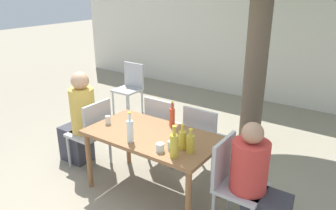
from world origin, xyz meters
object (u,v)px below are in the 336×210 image
object	(u,v)px
person_seated_1	(257,189)
dining_table_front	(153,141)
soda_bottle_2	(172,117)
oil_cruet_3	(182,139)
patio_chair_1	(233,179)
patio_chair_3	(204,137)
patio_chair_2	(164,126)
water_bottle_0	(130,130)
person_seated_0	(80,123)
drinking_glass_0	(108,120)
drinking_glass_2	(160,147)
patio_chair_0	(92,130)
patio_chair_4	(130,85)
drinking_glass_1	(171,145)
oil_cruet_1	(174,145)
oil_cruet_4	(190,143)

from	to	relation	value
person_seated_1	dining_table_front	bearing A→B (deg)	90.00
soda_bottle_2	oil_cruet_3	distance (m)	0.57
patio_chair_1	patio_chair_3	distance (m)	0.93
patio_chair_2	water_bottle_0	xyz separation A→B (m)	(0.22, -0.91, 0.34)
patio_chair_1	person_seated_1	size ratio (longest dim) A/B	0.80
patio_chair_1	person_seated_0	xyz separation A→B (m)	(-2.18, -0.00, 0.04)
patio_chair_3	drinking_glass_0	xyz separation A→B (m)	(-0.90, -0.71, 0.26)
person_seated_0	drinking_glass_2	distance (m)	1.55
soda_bottle_2	patio_chair_0	bearing A→B (deg)	-163.29
patio_chair_2	patio_chair_4	bearing A→B (deg)	-35.78
dining_table_front	drinking_glass_1	distance (m)	0.43
oil_cruet_1	soda_bottle_2	xyz separation A→B (m)	(-0.42, 0.59, -0.01)
person_seated_0	drinking_glass_0	bearing A→B (deg)	82.98
soda_bottle_2	water_bottle_0	bearing A→B (deg)	-102.77
patio_chair_3	oil_cruet_3	distance (m)	0.82
patio_chair_0	patio_chair_2	size ratio (longest dim) A/B	1.00
drinking_glass_0	drinking_glass_1	distance (m)	0.97
patio_chair_1	patio_chair_2	world-z (taller)	same
person_seated_0	oil_cruet_4	size ratio (longest dim) A/B	5.11
patio_chair_0	drinking_glass_0	xyz separation A→B (m)	(0.37, -0.07, 0.26)
patio_chair_2	oil_cruet_4	world-z (taller)	oil_cruet_4
patio_chair_0	oil_cruet_4	world-z (taller)	oil_cruet_4
person_seated_0	drinking_glass_0	distance (m)	0.65
dining_table_front	patio_chair_0	bearing A→B (deg)	180.00
dining_table_front	patio_chair_0	xyz separation A→B (m)	(-0.97, 0.00, -0.13)
person_seated_0	patio_chair_1	bearing A→B (deg)	90.00
drinking_glass_0	patio_chair_1	bearing A→B (deg)	2.72
dining_table_front	patio_chair_0	size ratio (longest dim) A/B	1.59
patio_chair_1	patio_chair_3	size ratio (longest dim) A/B	1.00
patio_chair_0	person_seated_0	world-z (taller)	person_seated_0
patio_chair_4	drinking_glass_1	world-z (taller)	patio_chair_4
person_seated_1	oil_cruet_3	size ratio (longest dim) A/B	4.28
water_bottle_0	drinking_glass_0	size ratio (longest dim) A/B	3.36
oil_cruet_3	oil_cruet_4	distance (m)	0.10
person_seated_0	oil_cruet_3	world-z (taller)	person_seated_0
dining_table_front	person_seated_1	size ratio (longest dim) A/B	1.28
patio_chair_4	oil_cruet_4	bearing A→B (deg)	-37.90
patio_chair_3	oil_cruet_1	distance (m)	1.00
patio_chair_2	person_seated_0	world-z (taller)	person_seated_0
patio_chair_1	patio_chair_4	world-z (taller)	same
water_bottle_0	drinking_glass_0	bearing A→B (deg)	159.10
patio_chair_2	soda_bottle_2	bearing A→B (deg)	136.44
person_seated_0	drinking_glass_1	distance (m)	1.60
drinking_glass_1	oil_cruet_3	bearing A→B (deg)	41.60
patio_chair_4	drinking_glass_2	world-z (taller)	patio_chair_4
patio_chair_1	water_bottle_0	bearing A→B (deg)	104.55
dining_table_front	drinking_glass_1	xyz separation A→B (m)	(0.36, -0.18, 0.13)
oil_cruet_1	drinking_glass_0	size ratio (longest dim) A/B	3.31
dining_table_front	oil_cruet_3	size ratio (longest dim) A/B	5.47
person_seated_0	water_bottle_0	xyz separation A→B (m)	(1.13, -0.27, 0.30)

